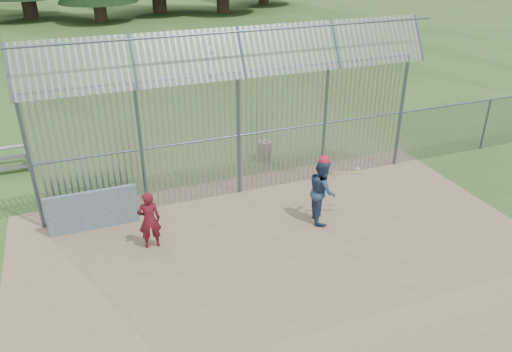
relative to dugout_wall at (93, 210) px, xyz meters
name	(u,v)px	position (x,y,z in m)	size (l,w,h in m)	color
ground	(283,250)	(4.60, -2.90, -0.62)	(120.00, 120.00, 0.00)	#2D511E
dirt_infield	(290,260)	(4.60, -3.40, -0.61)	(14.00, 10.00, 0.02)	#756047
dugout_wall	(93,210)	(0.00, 0.00, 0.00)	(2.50, 0.12, 1.20)	#38566B
batter	(322,191)	(6.26, -1.89, 0.37)	(0.94, 0.73, 1.94)	navy
onlooker	(149,220)	(1.35, -1.47, 0.23)	(0.60, 0.40, 1.65)	maroon
bg_kid_standing	(210,62)	(7.66, 14.35, 0.26)	(0.86, 0.56, 1.76)	slate
batting_gear	(328,163)	(6.37, -1.90, 1.26)	(1.34, 0.47, 0.65)	red
trash_can	(265,150)	(6.31, 2.67, -0.24)	(0.56, 0.56, 0.82)	gray
backstop_fence	(293,118)	(6.41, 0.53, 1.74)	(20.09, 0.81, 5.30)	#47566B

